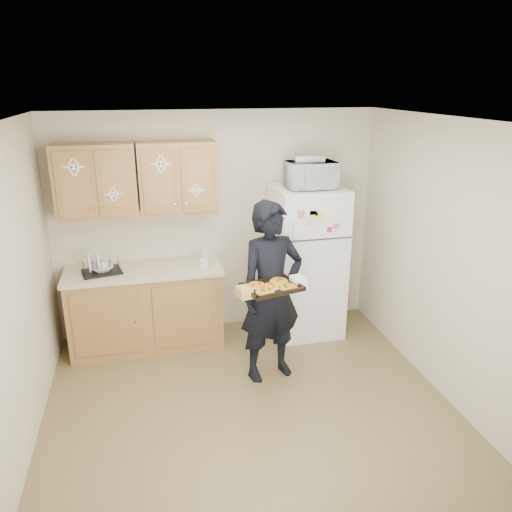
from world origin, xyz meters
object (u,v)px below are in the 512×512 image
object	(u,v)px
refrigerator	(306,262)
dish_rack	(101,266)
baking_tray	(272,288)
person	(271,293)
microwave	(311,175)

from	to	relation	value
refrigerator	dish_rack	bearing A→B (deg)	179.27
baking_tray	dish_rack	xyz separation A→B (m)	(-1.52, 1.15, -0.08)
person	dish_rack	bearing A→B (deg)	137.59
baking_tray	refrigerator	bearing A→B (deg)	44.07
microwave	dish_rack	world-z (taller)	microwave
person	microwave	bearing A→B (deg)	37.38
refrigerator	dish_rack	distance (m)	2.23
baking_tray	microwave	world-z (taller)	microwave
person	microwave	distance (m)	1.39
baking_tray	microwave	bearing A→B (deg)	42.99
refrigerator	person	xyz separation A→B (m)	(-0.63, -0.83, 0.03)
person	microwave	xyz separation A→B (m)	(0.63, 0.78, 0.96)
microwave	baking_tray	bearing A→B (deg)	-125.62
person	baking_tray	bearing A→B (deg)	-117.93
person	microwave	size ratio (longest dim) A/B	3.47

